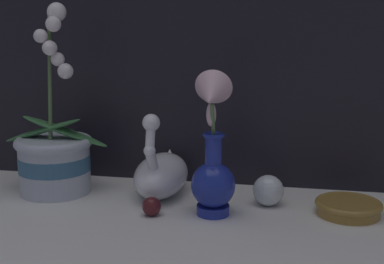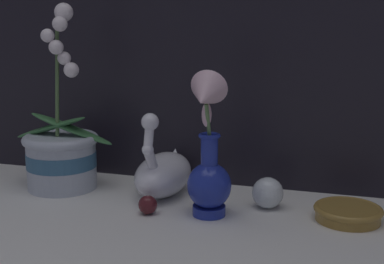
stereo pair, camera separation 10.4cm
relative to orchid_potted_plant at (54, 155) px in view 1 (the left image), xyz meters
name	(u,v)px [view 1 (the left image)]	position (x,y,z in m)	size (l,w,h in m)	color
ground_plane	(184,226)	(0.30, -0.13, -0.08)	(2.80, 2.80, 0.00)	silver
orchid_potted_plant	(54,155)	(0.00, 0.00, 0.00)	(0.23, 0.16, 0.39)	#B2BCCC
swan_figurine	(161,173)	(0.22, 0.02, -0.03)	(0.10, 0.20, 0.18)	white
blue_vase	(213,160)	(0.35, -0.08, 0.03)	(0.08, 0.11, 0.27)	navy
glass_sphere	(268,190)	(0.44, 0.00, -0.05)	(0.06, 0.06, 0.06)	silver
amber_dish	(348,207)	(0.59, -0.02, -0.07)	(0.12, 0.12, 0.03)	olive
glass_bauble	(152,206)	(0.23, -0.10, -0.06)	(0.04, 0.04, 0.04)	#4C191E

